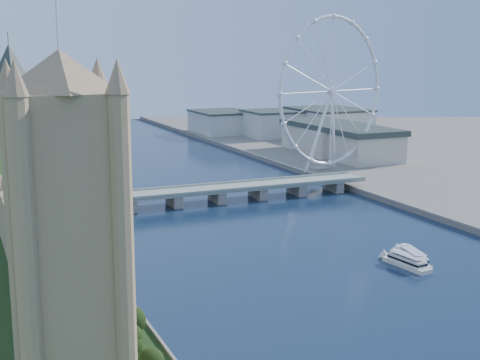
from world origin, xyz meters
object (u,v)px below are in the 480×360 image
tour_boat_near (412,263)px  tour_boat_far (407,267)px  london_eye (332,92)px  victoria_tower (68,235)px

tour_boat_near → tour_boat_far: (-6.09, -4.04, 0.00)m
london_eye → tour_boat_near: 239.92m
london_eye → tour_boat_far: 245.69m
tour_boat_near → tour_boat_far: size_ratio=1.06×
london_eye → tour_boat_near: bearing=-111.2°
victoria_tower → london_eye: 393.99m
victoria_tower → tour_boat_far: (165.69, 81.37, -54.49)m
victoria_tower → tour_boat_near: (171.78, 85.41, -54.49)m
tour_boat_far → victoria_tower: bearing=-160.7°
london_eye → victoria_tower: bearing=-130.4°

